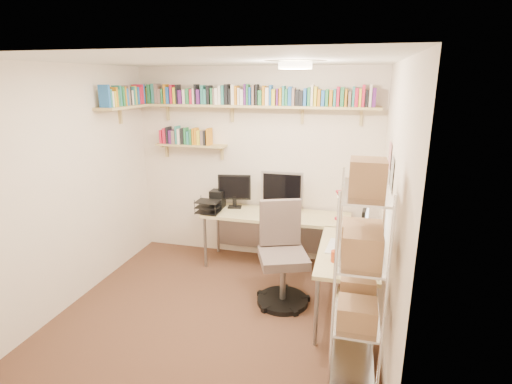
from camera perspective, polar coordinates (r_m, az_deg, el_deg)
ground at (r=4.38m, az=-5.21°, el=-16.62°), size 3.20×3.20×0.00m
room_shell at (r=3.78m, az=-5.73°, el=3.60°), size 3.24×3.04×2.52m
wall_shelves at (r=5.06m, az=-5.54°, el=12.26°), size 3.12×1.09×0.80m
corner_desk at (r=4.77m, az=3.88°, el=-4.28°), size 2.19×1.81×1.23m
office_chair at (r=4.35m, az=3.75°, el=-9.82°), size 0.63×0.64×1.10m
wire_rack at (r=3.07m, az=14.71°, el=-9.35°), size 0.36×0.73×1.83m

